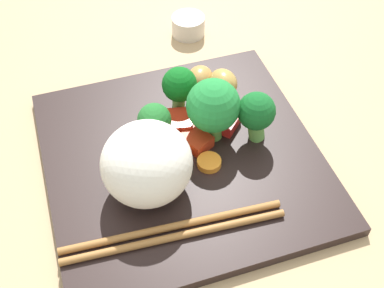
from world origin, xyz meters
The scene contains 20 objects.
ground_plane centered at (0.00, 0.00, -1.00)cm, with size 110.00×110.00×2.00cm, color tan.
square_plate centered at (0.00, 0.00, 0.61)cm, with size 28.48×28.48×1.22cm, color black.
rice_mound centered at (-3.20, 4.46, 5.16)cm, with size 8.75×8.91×7.89cm, color white.
broccoli_floret_0 centered at (6.90, -1.86, 4.64)cm, with size 3.94×3.94×5.60cm.
broccoli_floret_1 centered at (3.06, 2.07, 4.05)cm, with size 3.62×3.62×4.91cm.
broccoli_floret_2 centered at (1.57, -3.90, 5.76)cm, with size 5.68×5.68×7.57cm.
broccoli_floret_3 centered at (-0.42, -8.12, 4.99)cm, with size 4.06×4.06×6.21cm.
carrot_slice_0 centered at (6.80, -4.50, 1.60)cm, with size 3.07×3.07×0.76cm, color orange.
carrot_slice_1 centered at (3.74, -3.44, 1.56)cm, with size 2.81×2.81×0.69cm, color orange.
carrot_slice_2 centered at (0.18, 0.68, 1.61)cm, with size 3.08×3.08×0.79cm, color orange.
carrot_slice_3 centered at (4.55, -9.85, 1.47)cm, with size 2.44×2.44×0.51cm, color orange.
carrot_slice_4 centered at (-2.13, -2.27, 1.58)cm, with size 2.54×2.54×0.71cm, color orange.
pepper_chunk_0 centered at (2.43, -5.91, 1.85)cm, with size 2.99×2.23×1.25cm, color red.
pepper_chunk_1 centered at (3.79, -0.73, 2.11)cm, with size 3.15×2.91×1.78cm, color red.
pepper_chunk_2 centered at (0.93, -1.81, 1.92)cm, with size 3.10×2.57×1.40cm, color red.
chicken_piece_0 centered at (7.93, -7.51, 2.70)cm, with size 3.80×3.18×2.96cm, color #B59146.
chicken_piece_1 centered at (5.94, -6.42, 2.20)cm, with size 3.29×3.11×1.95cm, color tan.
chicken_piece_2 centered at (9.73, -5.24, 2.54)cm, with size 3.52×3.03×2.63cm, color #BC8846.
chopstick_pair centered at (-8.99, 3.60, 1.58)cm, with size 3.14×21.31×0.71cm.
sauce_cup centered at (21.81, -7.63, 1.32)cm, with size 4.50×4.50×2.65cm, color silver.
Camera 1 is at (-33.14, 9.67, 41.86)cm, focal length 47.01 mm.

